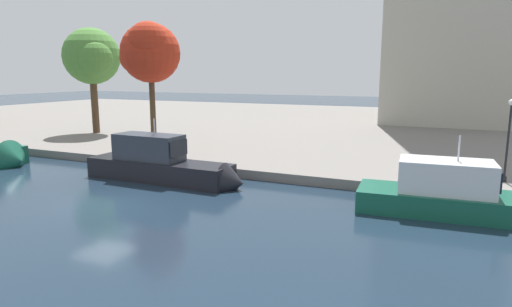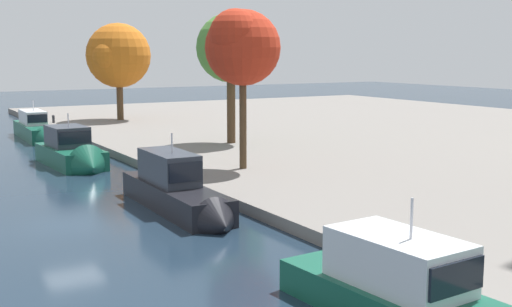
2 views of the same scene
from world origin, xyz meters
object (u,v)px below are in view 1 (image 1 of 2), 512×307
(motor_yacht_2, at_px, (165,168))
(lamp_post, at_px, (508,138))
(motor_yacht_3, at_px, (474,201))
(tree_2, at_px, (149,52))
(tree_1, at_px, (92,57))

(motor_yacht_2, height_order, lamp_post, lamp_post)
(motor_yacht_2, xyz_separation_m, motor_yacht_3, (16.57, 0.23, -0.10))
(motor_yacht_2, bearing_deg, tree_2, 132.81)
(tree_2, bearing_deg, tree_1, 154.92)
(tree_1, bearing_deg, motor_yacht_2, -35.21)
(motor_yacht_2, relative_size, tree_1, 1.02)
(motor_yacht_2, relative_size, lamp_post, 2.33)
(motor_yacht_2, height_order, tree_1, tree_1)
(motor_yacht_2, height_order, motor_yacht_3, motor_yacht_2)
(motor_yacht_3, bearing_deg, tree_1, 156.98)
(tree_1, height_order, tree_2, tree_1)
(tree_1, bearing_deg, motor_yacht_3, -19.04)
(tree_1, bearing_deg, lamp_post, -10.03)
(tree_2, bearing_deg, lamp_post, -2.91)
(motor_yacht_3, height_order, lamp_post, lamp_post)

